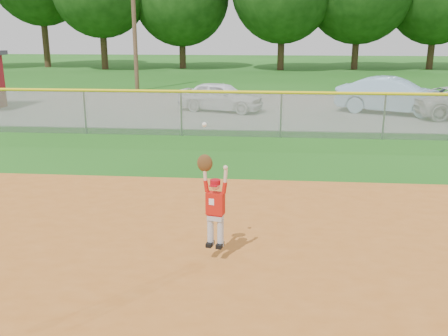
# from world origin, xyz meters

# --- Properties ---
(ground) EXTENTS (120.00, 120.00, 0.00)m
(ground) POSITION_xyz_m (0.00, 0.00, 0.00)
(ground) COLOR #1A5413
(ground) RESTS_ON ground
(parking_strip) EXTENTS (44.00, 10.00, 0.03)m
(parking_strip) POSITION_xyz_m (0.00, 16.00, 0.01)
(parking_strip) COLOR gray
(parking_strip) RESTS_ON ground
(car_white_a) EXTENTS (3.95, 2.47, 1.25)m
(car_white_a) POSITION_xyz_m (-2.48, 15.07, 0.66)
(car_white_a) COLOR white
(car_white_a) RESTS_ON parking_strip
(car_blue) EXTENTS (4.82, 3.24, 1.50)m
(car_blue) POSITION_xyz_m (4.78, 15.06, 0.78)
(car_blue) COLOR #91B8D8
(car_blue) RESTS_ON parking_strip
(outfield_fence) EXTENTS (40.06, 0.10, 1.55)m
(outfield_fence) POSITION_xyz_m (0.00, 10.00, 0.88)
(outfield_fence) COLOR gray
(outfield_fence) RESTS_ON ground
(power_lines) EXTENTS (19.40, 0.24, 9.00)m
(power_lines) POSITION_xyz_m (1.00, 22.00, 4.68)
(power_lines) COLOR #4C3823
(power_lines) RESTS_ON ground
(ballplayer) EXTENTS (0.49, 0.25, 1.96)m
(ballplayer) POSITION_xyz_m (-1.22, 0.74, 0.98)
(ballplayer) COLOR silver
(ballplayer) RESTS_ON ground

